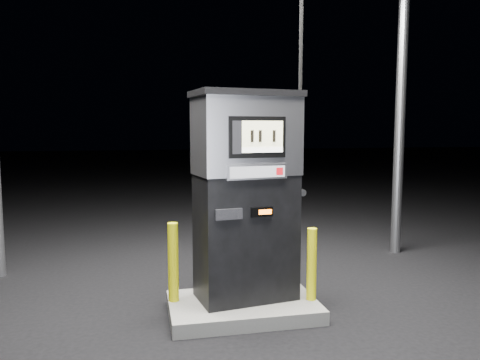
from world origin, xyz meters
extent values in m
plane|color=black|center=(0.00, 0.00, 0.00)|extent=(80.00, 80.00, 0.00)
cube|color=#61625D|center=(0.00, 0.00, 0.07)|extent=(1.60, 1.00, 0.15)
cylinder|color=gray|center=(3.00, 2.00, 2.25)|extent=(0.16, 0.16, 4.50)
cube|color=black|center=(0.05, 0.10, 0.84)|extent=(1.13, 0.76, 1.38)
cube|color=#B7B7BE|center=(0.05, 0.10, 1.94)|extent=(1.15, 0.79, 0.83)
cube|color=black|center=(0.05, 0.10, 2.38)|extent=(1.20, 0.84, 0.07)
cube|color=black|center=(0.10, -0.22, 1.93)|extent=(0.61, 0.13, 0.42)
cube|color=beige|center=(0.15, -0.22, 1.97)|extent=(0.45, 0.07, 0.26)
cube|color=white|center=(0.15, -0.23, 1.81)|extent=(0.45, 0.07, 0.06)
cube|color=#B7B7BE|center=(0.10, -0.22, 1.58)|extent=(0.66, 0.14, 0.15)
cube|color=#9C9EA4|center=(0.10, -0.23, 1.58)|extent=(0.60, 0.10, 0.12)
cube|color=#A80B12|center=(0.34, -0.20, 1.58)|extent=(0.08, 0.02, 0.08)
cube|color=black|center=(0.16, -0.20, 1.16)|extent=(0.24, 0.06, 0.10)
cube|color=orange|center=(0.19, -0.21, 1.16)|extent=(0.14, 0.03, 0.05)
cube|color=black|center=(-0.20, -0.26, 1.16)|extent=(0.29, 0.07, 0.11)
cube|color=black|center=(0.62, 0.19, 1.31)|extent=(0.14, 0.21, 0.27)
cylinder|color=gray|center=(0.69, 0.20, 1.31)|extent=(0.11, 0.25, 0.08)
cylinder|color=black|center=(0.67, 0.14, 3.14)|extent=(0.05, 0.05, 3.41)
cylinder|color=yellow|center=(-0.74, 0.16, 0.58)|extent=(0.13, 0.13, 0.86)
cylinder|color=yellow|center=(0.74, -0.12, 0.55)|extent=(0.14, 0.14, 0.79)
camera|label=1|loc=(-1.05, -4.81, 2.02)|focal=35.00mm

